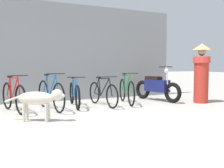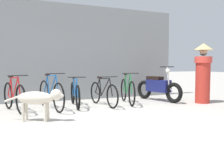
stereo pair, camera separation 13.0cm
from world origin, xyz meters
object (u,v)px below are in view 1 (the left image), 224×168
(bicycle_4, at_px, (126,91))
(person_in_robes, at_px, (201,71))
(bicycle_3, at_px, (103,93))
(stray_dog, at_px, (40,99))
(bicycle_0, at_px, (13,97))
(motorcycle, at_px, (157,87))
(bicycle_2, at_px, (74,94))
(bicycle_1, at_px, (50,95))

(bicycle_4, xyz_separation_m, person_in_robes, (2.04, -0.82, 0.57))
(bicycle_4, bearing_deg, person_in_robes, 83.41)
(bicycle_3, distance_m, stray_dog, 2.29)
(bicycle_0, distance_m, person_in_robes, 5.19)
(motorcycle, bearing_deg, bicycle_3, -95.88)
(bicycle_0, bearing_deg, bicycle_2, 82.07)
(bicycle_3, xyz_separation_m, person_in_robes, (2.82, -0.73, 0.60))
(bicycle_4, distance_m, stray_dog, 3.02)
(stray_dog, distance_m, person_in_robes, 4.79)
(bicycle_2, bearing_deg, motorcycle, 99.73)
(bicycle_0, xyz_separation_m, motorcycle, (4.20, 0.13, 0.05))
(stray_dog, height_order, person_in_robes, person_in_robes)
(bicycle_0, xyz_separation_m, bicycle_3, (2.27, -0.07, -0.03))
(bicycle_1, bearing_deg, bicycle_3, 83.16)
(bicycle_0, height_order, motorcycle, motorcycle)
(bicycle_3, bearing_deg, stray_dog, -59.80)
(stray_dog, bearing_deg, bicycle_3, 65.62)
(stray_dog, bearing_deg, bicycle_2, 83.30)
(bicycle_1, height_order, bicycle_4, bicycle_1)
(stray_dog, bearing_deg, bicycle_0, 137.11)
(bicycle_1, height_order, stray_dog, bicycle_1)
(bicycle_0, xyz_separation_m, bicycle_4, (3.06, 0.02, 0.00))
(bicycle_1, distance_m, person_in_robes, 4.34)
(bicycle_3, distance_m, person_in_robes, 2.98)
(bicycle_0, bearing_deg, bicycle_3, 75.63)
(bicycle_2, bearing_deg, bicycle_4, 95.60)
(bicycle_2, relative_size, bicycle_3, 1.02)
(bicycle_3, height_order, bicycle_4, bicycle_4)
(bicycle_0, xyz_separation_m, person_in_robes, (5.09, -0.80, 0.57))
(bicycle_3, xyz_separation_m, motorcycle, (1.93, 0.20, 0.08))
(bicycle_3, bearing_deg, bicycle_4, 93.02)
(bicycle_0, xyz_separation_m, bicycle_2, (1.54, 0.12, -0.03))
(bicycle_2, xyz_separation_m, bicycle_4, (1.52, -0.11, 0.03))
(bicycle_2, height_order, bicycle_3, bicycle_3)
(bicycle_1, xyz_separation_m, bicycle_3, (1.42, 0.03, -0.04))
(bicycle_4, xyz_separation_m, stray_dog, (-2.69, -1.36, 0.08))
(motorcycle, xyz_separation_m, stray_dog, (-3.83, -1.47, 0.03))
(bicycle_1, relative_size, person_in_robes, 1.00)
(bicycle_2, xyz_separation_m, stray_dog, (-1.17, -1.47, 0.12))
(bicycle_4, relative_size, stray_dog, 1.57)
(bicycle_1, xyz_separation_m, bicycle_2, (0.69, 0.23, -0.05))
(bicycle_1, distance_m, bicycle_4, 2.21)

